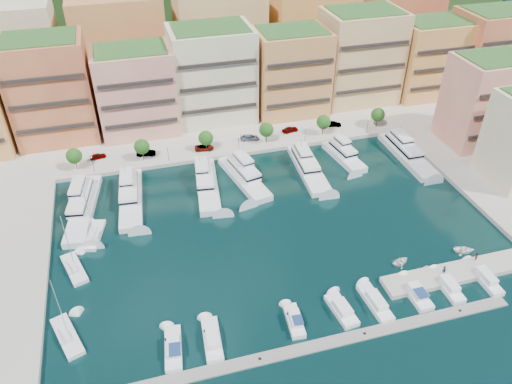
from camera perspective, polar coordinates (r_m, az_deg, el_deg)
The scene contains 59 objects.
ground at distance 104.81m, azimuth 2.21°, elevation -4.22°, with size 400.00×400.00×0.00m, color black.
north_quay at distance 155.85m, azimuth -4.76°, elevation 10.01°, with size 220.00×64.00×2.00m, color #9E998E.
hillside at distance 199.67m, azimuth -7.69°, elevation 15.70°, with size 240.00×40.00×58.00m, color #1E3B18.
south_pontoon at distance 84.64m, azimuth 6.57°, elevation -17.19°, with size 72.00×2.20×0.35m, color gray.
finger_pier at distance 102.71m, azimuth 22.49°, elevation -8.58°, with size 32.00×5.00×2.00m, color #9E998E.
apartment_1 at distance 139.96m, azimuth -22.40°, elevation 10.78°, with size 20.00×16.50×26.80m.
apartment_2 at distance 137.70m, azimuth -13.54°, elevation 11.19°, with size 20.00×15.50×22.80m.
apartment_3 at distance 140.92m, azimuth -5.00°, elevation 13.28°, with size 22.00×16.50×25.80m.
apartment_4 at distance 144.85m, azimuth 3.98°, elevation 13.54°, with size 20.00×15.50×23.80m.
apartment_5 at distance 154.33m, azimuth 11.76°, elevation 14.91°, with size 22.00×16.50×26.80m.
apartment_6 at distance 164.27m, azimuth 19.11°, elevation 14.25°, with size 20.00×15.50×22.80m.
apartment_7 at distance 174.24m, azimuth 25.22°, elevation 14.38°, with size 22.00×16.50×24.80m.
apartment_east_a at distance 141.25m, azimuth 24.74°, elevation 9.49°, with size 18.00×14.50×22.80m.
backblock_0 at distance 161.46m, azimuth -26.07°, elevation 13.67°, with size 26.00×18.00×30.00m, color #F1E5BA.
backblock_1 at distance 158.76m, azimuth -15.19°, elevation 15.67°, with size 26.00×18.00×30.00m, color tan.
backblock_2 at distance 161.68m, azimuth -4.15°, elevation 17.13°, with size 26.00×18.00×30.00m, color #DFB576.
backblock_3 at distance 169.93m, azimuth 6.29°, elevation 17.94°, with size 26.00×18.00×30.00m, color #D1874C.
backblock_4 at distance 182.79m, azimuth 15.56°, elevation 18.19°, with size 26.00×18.00×30.00m, color #D88348.
tree_0 at distance 127.11m, azimuth -20.08°, elevation 3.90°, with size 3.80×3.80×5.65m.
tree_1 at distance 126.30m, azimuth -12.93°, elevation 5.07°, with size 3.80×3.80×5.65m.
tree_2 at distance 127.51m, azimuth -5.77°, elevation 6.16°, with size 3.80×3.80×5.65m.
tree_3 at distance 130.69m, azimuth 1.18°, elevation 7.12°, with size 3.80×3.80×5.65m.
tree_4 at distance 135.68m, azimuth 7.73°, elevation 7.93°, with size 3.80×3.80×5.65m.
tree_5 at distance 142.31m, azimuth 13.76°, elevation 8.59°, with size 3.80×3.80×5.65m.
lamppost_0 at distance 125.19m, azimuth -18.22°, elevation 3.31°, with size 0.30×0.30×4.20m.
lamppost_1 at distance 124.99m, azimuth -10.05°, elevation 4.62°, with size 0.30×0.30×4.20m.
lamppost_2 at distance 127.36m, azimuth -2.00°, elevation 5.82°, with size 0.30×0.30×4.20m.
lamppost_3 at distance 132.16m, azimuth 5.65°, elevation 6.84°, with size 0.30×0.30×4.20m.
lamppost_4 at distance 139.14m, azimuth 12.67°, elevation 7.68°, with size 0.30×0.30×4.20m.
yacht_0 at distance 115.68m, azimuth -19.15°, elevation -1.38°, with size 8.38×24.72×7.30m.
yacht_1 at distance 115.70m, azimuth -14.13°, elevation -0.40°, with size 6.60×22.78×7.30m.
yacht_2 at distance 116.96m, azimuth -5.68°, elevation 1.14°, with size 7.26×21.88×7.30m.
yacht_3 at distance 118.95m, azimuth -1.46°, elevation 1.98°, with size 8.70×20.65×7.30m.
yacht_4 at distance 122.74m, azimuth 5.91°, elevation 2.88°, with size 6.27×21.66×7.30m.
yacht_5 at distance 128.83m, azimuth 9.93°, elevation 4.29°, with size 6.34×15.50×7.30m.
yacht_6 at distance 133.44m, azimuth 16.76°, elevation 4.40°, with size 5.19×22.40×7.30m.
cruiser_1 at distance 84.29m, azimuth -9.43°, elevation -17.23°, with size 3.59×8.75×2.66m.
cruiser_2 at distance 84.62m, azimuth -5.03°, elevation -16.46°, with size 3.38×8.87×2.55m.
cruiser_4 at distance 86.94m, azimuth 4.41°, elevation -14.48°, with size 2.97×7.24×2.66m.
cruiser_5 at distance 89.46m, azimuth 9.77°, elevation -13.17°, with size 3.65×7.87×2.55m.
cruiser_6 at distance 91.76m, azimuth 13.47°, elevation -12.20°, with size 3.15×9.22×2.55m.
cruiser_7 at distance 95.16m, azimuth 17.79°, elevation -10.99°, with size 2.92×8.09×2.66m.
cruiser_8 at distance 98.37m, azimuth 21.05°, elevation -10.02°, with size 2.66×8.23×2.55m.
cruiser_9 at distance 102.53m, azimuth 24.62°, elevation -8.93°, with size 2.55×9.07×2.55m.
sailboat_0 at distance 90.40m, azimuth -20.75°, elevation -15.23°, with size 5.80×9.88×13.20m.
sailboat_2 at distance 107.77m, azimuth -17.97°, elevation -4.78°, with size 4.89×9.64×13.20m.
sailboat_1 at distance 101.40m, azimuth -20.05°, elevation -8.30°, with size 5.38×9.45×13.20m.
tender_0 at distance 100.71m, azimuth 16.22°, elevation -7.66°, with size 2.62×3.67×0.76m, color white.
tender_3 at distance 106.55m, azimuth 22.16°, elevation -6.35°, with size 1.32×1.53×0.81m, color beige.
tender_2 at distance 107.37m, azimuth 22.71°, elevation -6.14°, with size 2.87×4.02×0.83m, color white.
tender_1 at distance 101.02m, azimuth 18.84°, elevation -8.13°, with size 1.21×1.40×0.74m, color beige.
car_0 at distance 131.36m, azimuth -17.63°, elevation 3.94°, with size 1.61×4.00×1.36m, color gray.
car_1 at distance 129.43m, azimuth -12.46°, elevation 4.41°, with size 1.66×4.76×1.57m, color gray.
car_2 at distance 129.43m, azimuth -5.93°, elevation 5.07°, with size 2.27×4.92×1.37m, color gray.
car_3 at distance 133.27m, azimuth -0.74°, elevation 6.25°, with size 2.01×4.94×1.43m, color gray.
car_4 at distance 137.41m, azimuth 3.92°, elevation 7.16°, with size 1.82×4.53×1.54m, color gray.
car_5 at distance 141.65m, azimuth 8.91°, elevation 7.67°, with size 1.40×4.01×1.32m, color gray.
person_0 at distance 99.36m, azimuth 20.71°, elevation -8.29°, with size 0.66×0.43×1.81m, color #25254B.
person_1 at distance 104.38m, azimuth 23.82°, elevation -6.73°, with size 0.91×0.71×1.87m, color #443729.
Camera 1 is at (-25.60, -76.29, 67.16)m, focal length 35.00 mm.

